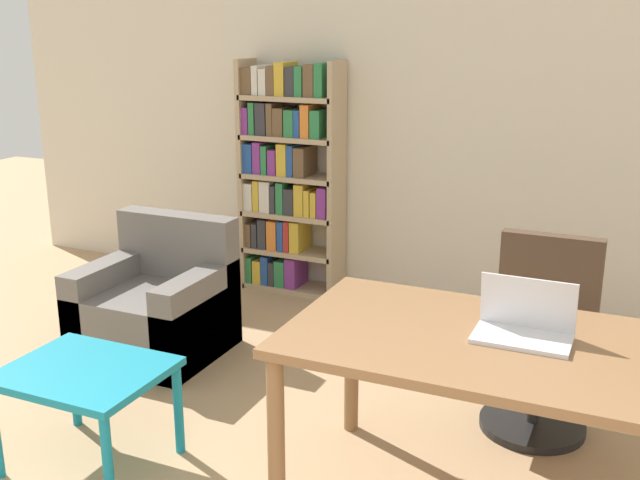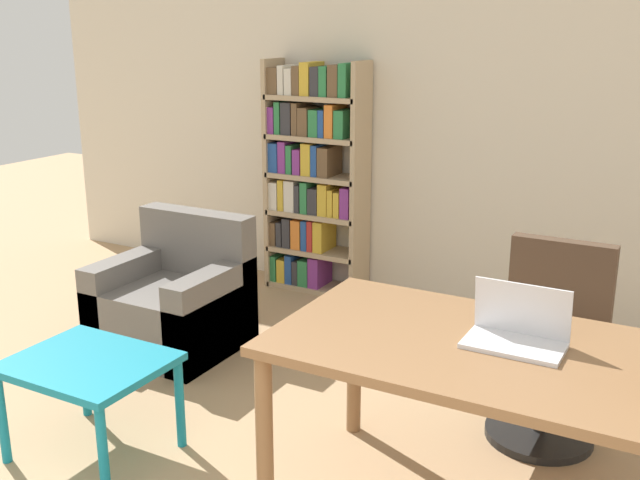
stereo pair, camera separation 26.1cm
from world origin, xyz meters
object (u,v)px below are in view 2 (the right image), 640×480
at_px(armchair, 174,304).
at_px(bookshelf, 312,176).
at_px(laptop, 517,332).
at_px(office_chair, 549,351).
at_px(desk, 499,370).
at_px(side_table_blue, 89,373).

relative_size(armchair, bookshelf, 0.48).
xyz_separation_m(laptop, bookshelf, (-2.06, 2.07, 0.05)).
bearing_deg(office_chair, desk, -91.33).
relative_size(office_chair, armchair, 1.17).
xyz_separation_m(desk, bookshelf, (-2.02, 2.13, 0.19)).
xyz_separation_m(side_table_blue, armchair, (-0.47, 1.16, -0.14)).
bearing_deg(office_chair, side_table_blue, -145.68).
distance_m(desk, bookshelf, 2.94).
xyz_separation_m(office_chair, armchair, (-2.26, -0.06, -0.15)).
distance_m(laptop, bookshelf, 2.92).
relative_size(laptop, bookshelf, 0.22).
bearing_deg(side_table_blue, bookshelf, 95.64).
height_order(desk, bookshelf, bookshelf).
relative_size(office_chair, side_table_blue, 1.37).
bearing_deg(armchair, laptop, -17.65).
xyz_separation_m(desk, office_chair, (0.02, 0.85, -0.25)).
height_order(desk, armchair, armchair).
bearing_deg(office_chair, armchair, -178.52).
bearing_deg(desk, side_table_blue, -168.02).
bearing_deg(office_chair, laptop, -88.57).
bearing_deg(desk, laptop, 57.82).
height_order(side_table_blue, armchair, armchair).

